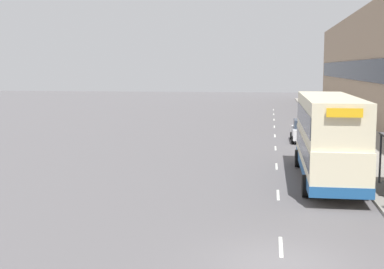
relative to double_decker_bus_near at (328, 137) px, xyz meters
The scene contains 13 objects.
ground_plane 12.41m from the double_decker_bus_near, 101.71° to the right, with size 220.00×220.00×0.00m, color #5B595B.
pavement 26.95m from the double_decker_bus_near, 81.38° to the left, with size 5.00×93.00×0.14m.
lane_mark_0 10.94m from the double_decker_bus_near, 103.37° to the right, with size 0.12×2.00×0.01m.
lane_mark_1 4.72m from the double_decker_bus_near, 126.82° to the right, with size 0.12×2.00×0.01m.
lane_mark_2 5.07m from the double_decker_bus_near, 123.09° to the left, with size 0.12×2.00×0.01m.
lane_mark_3 11.41m from the double_decker_bus_near, 102.79° to the left, with size 0.12×2.00×0.01m.
lane_mark_4 18.32m from the double_decker_bus_near, 97.83° to the left, with size 0.12×2.00×0.01m.
lane_mark_5 25.34m from the double_decker_bus_near, 95.63° to the left, with size 0.12×2.00×0.01m.
lane_mark_6 32.39m from the double_decker_bus_near, 94.39° to the left, with size 0.12×2.00×0.01m.
lane_mark_7 39.47m from the double_decker_bus_near, 93.60° to the left, with size 0.12×2.00×0.01m.
lane_mark_8 46.55m from the double_decker_bus_near, 93.05° to the left, with size 0.12×2.00×0.01m.
double_decker_bus_near is the anchor object (origin of this frame).
car_0 14.67m from the double_decker_bus_near, 91.05° to the left, with size 2.03×3.96×1.75m.
Camera 1 is at (-0.41, -15.25, 5.71)m, focal length 50.00 mm.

